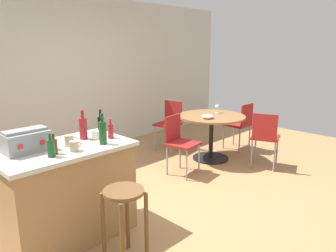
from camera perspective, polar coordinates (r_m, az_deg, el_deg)
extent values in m
plane|color=#A37A4C|center=(4.03, 0.76, -13.06)|extent=(8.80, 8.80, 0.00)
cube|color=beige|center=(5.69, -18.36, 8.37)|extent=(8.00, 0.10, 2.70)
cube|color=#A37A4C|center=(3.29, -17.63, -11.66)|extent=(1.17, 0.68, 0.89)
cube|color=beige|center=(3.12, -18.25, -3.90)|extent=(1.23, 0.74, 0.04)
cylinder|color=brown|center=(3.05, -7.30, -15.81)|extent=(0.04, 0.04, 0.65)
cylinder|color=brown|center=(2.92, -11.52, -17.46)|extent=(0.04, 0.04, 0.65)
cylinder|color=brown|center=(2.73, -8.24, -19.64)|extent=(0.04, 0.04, 0.65)
cylinder|color=brown|center=(2.87, -3.89, -17.72)|extent=(0.04, 0.04, 0.65)
cylinder|color=brown|center=(2.73, -7.97, -11.56)|extent=(0.35, 0.35, 0.03)
cylinder|color=black|center=(5.46, 7.63, -5.68)|extent=(0.60, 0.60, 0.02)
cylinder|color=black|center=(5.35, 7.74, -2.18)|extent=(0.07, 0.07, 0.72)
cylinder|color=olive|center=(5.26, 7.87, 1.74)|extent=(1.09, 1.09, 0.03)
cube|color=maroon|center=(5.15, 17.11, -1.92)|extent=(0.51, 0.51, 0.03)
cube|color=maroon|center=(4.92, 16.97, -0.23)|extent=(0.15, 0.35, 0.40)
cylinder|color=gray|center=(5.08, 14.74, -4.89)|extent=(0.02, 0.02, 0.47)
cylinder|color=gray|center=(5.04, 18.56, -5.31)|extent=(0.02, 0.02, 0.47)
cylinder|color=gray|center=(5.36, 18.97, -4.20)|extent=(0.02, 0.02, 0.47)
cylinder|color=gray|center=(5.40, 15.38, -3.81)|extent=(0.02, 0.02, 0.47)
cube|color=maroon|center=(5.95, 12.32, 0.28)|extent=(0.40, 0.40, 0.03)
cube|color=maroon|center=(5.81, 14.00, 1.89)|extent=(0.36, 0.03, 0.40)
cylinder|color=gray|center=(5.79, 12.71, -2.57)|extent=(0.02, 0.02, 0.45)
cylinder|color=gray|center=(6.07, 14.42, -1.91)|extent=(0.02, 0.02, 0.45)
cylinder|color=gray|center=(6.24, 11.74, -1.33)|extent=(0.02, 0.02, 0.45)
cylinder|color=gray|center=(5.96, 9.95, -1.95)|extent=(0.02, 0.02, 0.45)
cube|color=maroon|center=(5.73, -0.07, 0.31)|extent=(0.47, 0.47, 0.03)
cube|color=maroon|center=(5.84, 0.94, 2.59)|extent=(0.10, 0.36, 0.40)
cylinder|color=gray|center=(5.84, 2.24, -1.96)|extent=(0.02, 0.02, 0.47)
cylinder|color=gray|center=(6.02, -0.55, -1.48)|extent=(0.02, 0.02, 0.47)
cylinder|color=gray|center=(5.75, -2.42, -2.23)|extent=(0.02, 0.02, 0.47)
cylinder|color=gray|center=(5.56, 0.45, -2.76)|extent=(0.02, 0.02, 0.47)
cube|color=maroon|center=(4.63, 2.78, -3.20)|extent=(0.45, 0.45, 0.03)
cube|color=maroon|center=(4.68, 0.87, -0.46)|extent=(0.36, 0.07, 0.40)
cylinder|color=gray|center=(4.93, 2.19, -5.08)|extent=(0.02, 0.02, 0.45)
cylinder|color=gray|center=(4.67, -0.17, -6.18)|extent=(0.02, 0.02, 0.45)
cylinder|color=gray|center=(4.49, 3.36, -7.05)|extent=(0.02, 0.02, 0.45)
cylinder|color=gray|center=(4.76, 5.60, -5.85)|extent=(0.02, 0.02, 0.45)
cube|color=gray|center=(3.07, -24.14, -2.57)|extent=(0.38, 0.24, 0.18)
cube|color=gray|center=(3.05, -24.33, -0.74)|extent=(0.36, 0.14, 0.02)
cube|color=red|center=(2.93, -24.94, -3.43)|extent=(0.04, 0.01, 0.04)
cube|color=red|center=(3.00, -21.58, -2.73)|extent=(0.04, 0.01, 0.04)
cylinder|color=maroon|center=(3.26, -10.24, -0.97)|extent=(0.06, 0.06, 0.14)
cylinder|color=maroon|center=(3.24, -10.32, 0.75)|extent=(0.02, 0.02, 0.06)
cylinder|color=#603314|center=(2.92, -19.76, -3.51)|extent=(0.06, 0.06, 0.13)
cylinder|color=#603314|center=(2.89, -19.91, -1.80)|extent=(0.02, 0.02, 0.05)
cylinder|color=maroon|center=(3.29, -14.99, -0.46)|extent=(0.08, 0.08, 0.21)
cylinder|color=maroon|center=(3.26, -15.15, 2.06)|extent=(0.03, 0.03, 0.08)
cylinder|color=#194C23|center=(2.84, -20.24, -3.82)|extent=(0.06, 0.06, 0.15)
cylinder|color=#194C23|center=(2.82, -20.41, -1.86)|extent=(0.02, 0.02, 0.06)
cylinder|color=black|center=(3.36, -11.95, -0.11)|extent=(0.06, 0.06, 0.20)
cylinder|color=black|center=(3.33, -12.07, 2.25)|extent=(0.02, 0.02, 0.08)
cylinder|color=#194C23|center=(3.07, -11.59, -1.26)|extent=(0.07, 0.07, 0.22)
cylinder|color=#194C23|center=(3.04, -11.73, 1.47)|extent=(0.03, 0.03, 0.08)
cylinder|color=tan|center=(2.94, -16.50, -3.49)|extent=(0.08, 0.08, 0.09)
torus|color=tan|center=(2.96, -15.63, -3.21)|extent=(0.05, 0.01, 0.05)
cylinder|color=tan|center=(3.11, -17.32, -2.51)|extent=(0.09, 0.09, 0.10)
torus|color=tan|center=(3.13, -16.44, -2.23)|extent=(0.05, 0.01, 0.05)
cylinder|color=white|center=(3.26, -12.85, -1.60)|extent=(0.07, 0.07, 0.09)
torus|color=white|center=(3.29, -12.15, -1.37)|extent=(0.05, 0.01, 0.05)
cylinder|color=silver|center=(5.48, 8.80, 2.37)|extent=(0.06, 0.06, 0.00)
cylinder|color=silver|center=(5.47, 8.81, 2.80)|extent=(0.01, 0.01, 0.08)
ellipsoid|color=silver|center=(5.46, 8.84, 3.50)|extent=(0.07, 0.07, 0.06)
ellipsoid|color=white|center=(5.01, 7.14, 1.73)|extent=(0.18, 0.18, 0.07)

